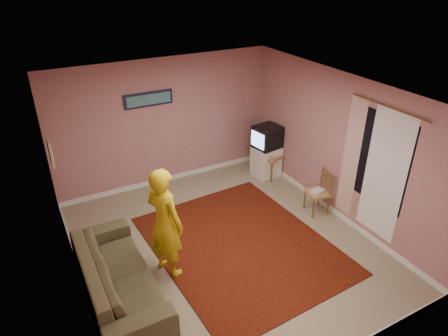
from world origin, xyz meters
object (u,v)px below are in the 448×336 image
crt_tv (267,137)px  person (165,223)px  chair_b (318,188)px  tv_cabinet (266,161)px  sofa (118,275)px  chair_a (271,150)px

crt_tv → person: person is taller
crt_tv → person: (-2.97, -1.83, -0.02)m
crt_tv → chair_b: crt_tv is taller
crt_tv → chair_b: (0.03, -1.65, -0.39)m
tv_cabinet → crt_tv: size_ratio=1.11×
sofa → chair_a: bearing=-64.1°
sofa → person: person is taller
chair_b → sofa: 3.79m
tv_cabinet → chair_b: bearing=-89.0°
crt_tv → chair_b: bearing=-97.7°
sofa → person: size_ratio=1.30×
crt_tv → chair_a: size_ratio=1.04×
crt_tv → chair_b: size_ratio=1.32×
person → crt_tv: bearing=-81.7°
crt_tv → person: 3.49m
chair_a → sofa: chair_a is taller
tv_cabinet → sofa: tv_cabinet is taller
sofa → tv_cabinet: bearing=-62.6°
chair_a → sofa: (-3.80, -1.85, -0.29)m
crt_tv → chair_b: 1.69m
tv_cabinet → person: (-2.97, -1.83, 0.54)m
chair_a → chair_b: (-0.02, -1.55, -0.11)m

